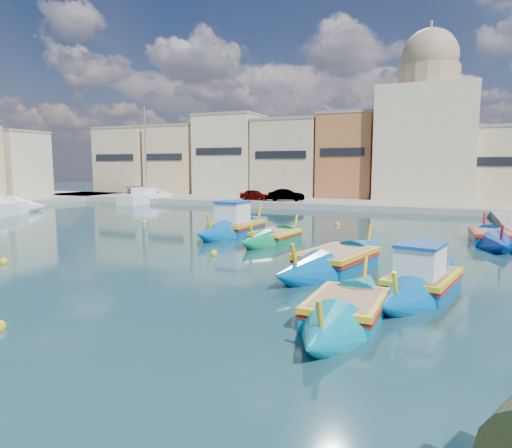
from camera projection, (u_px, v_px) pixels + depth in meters
The scene contains 14 objects.
ground at pixel (110, 270), 18.86m from camera, with size 160.00×160.00×0.00m, color #13343A.
north_quay at pixel (318, 204), 48.01m from camera, with size 80.00×8.00×0.60m, color gray.
north_townhouses at pixel (394, 159), 51.53m from camera, with size 83.20×7.87×10.19m.
church_block at pixel (427, 128), 50.38m from camera, with size 10.00×10.00×19.10m.
parked_cars at pixel (212, 193), 51.13m from camera, with size 22.26×2.23×1.25m.
luzzu_turquoise_cabin at pixel (423, 283), 15.45m from camera, with size 3.51×8.57×2.69m.
luzzu_blue_cabin at pixel (236, 228), 28.57m from camera, with size 2.77×9.31×3.25m.
luzzu_cyan_mid at pixel (491, 239), 25.13m from camera, with size 2.56×8.55×2.49m.
luzzu_green at pixel (276, 238), 25.59m from camera, with size 2.83×7.42×2.28m.
luzzu_blue_south at pixel (337, 262), 19.01m from camera, with size 4.29×9.75×2.74m.
luzzu_cyan_south at pixel (346, 311), 12.68m from camera, with size 1.99×7.41×2.29m.
yacht_north at pixel (155, 198), 54.24m from camera, with size 3.42×9.09×11.86m.
yacht_midnorth at pixel (7, 208), 40.97m from camera, with size 3.80×8.98×12.35m.
mooring_buoys at pixel (212, 243), 25.00m from camera, with size 21.34×25.03×0.36m.
Camera 1 is at (12.80, -14.61, 4.27)m, focal length 32.00 mm.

